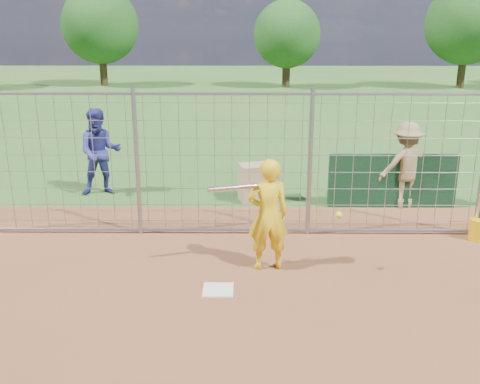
{
  "coord_description": "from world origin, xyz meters",
  "views": [
    {
      "loc": [
        0.37,
        -7.0,
        3.51
      ],
      "look_at": [
        0.3,
        0.8,
        1.15
      ],
      "focal_mm": 40.0,
      "sensor_mm": 36.0,
      "label": 1
    }
  ],
  "objects_px": {
    "equipment_bin": "(259,182)",
    "batter": "(268,215)",
    "bucket_with_bats": "(480,226)",
    "bystander_c": "(406,165)",
    "bystander_a": "(100,152)"
  },
  "relations": [
    {
      "from": "equipment_bin",
      "to": "batter",
      "type": "bearing_deg",
      "value": -104.73
    },
    {
      "from": "bucket_with_bats",
      "to": "bystander_c",
      "type": "bearing_deg",
      "value": 113.63
    },
    {
      "from": "batter",
      "to": "bucket_with_bats",
      "type": "distance_m",
      "value": 3.98
    },
    {
      "from": "bystander_c",
      "to": "bucket_with_bats",
      "type": "relative_size",
      "value": 1.81
    },
    {
      "from": "batter",
      "to": "equipment_bin",
      "type": "height_order",
      "value": "batter"
    },
    {
      "from": "batter",
      "to": "bystander_a",
      "type": "bearing_deg",
      "value": -56.86
    },
    {
      "from": "bystander_c",
      "to": "bucket_with_bats",
      "type": "distance_m",
      "value": 2.11
    },
    {
      "from": "bystander_a",
      "to": "equipment_bin",
      "type": "distance_m",
      "value": 3.55
    },
    {
      "from": "batter",
      "to": "bucket_with_bats",
      "type": "height_order",
      "value": "batter"
    },
    {
      "from": "batter",
      "to": "equipment_bin",
      "type": "xyz_separation_m",
      "value": [
        -0.05,
        3.43,
        -0.47
      ]
    },
    {
      "from": "batter",
      "to": "bystander_c",
      "type": "distance_m",
      "value": 4.23
    },
    {
      "from": "equipment_bin",
      "to": "bucket_with_bats",
      "type": "relative_size",
      "value": 0.82
    },
    {
      "from": "bystander_a",
      "to": "equipment_bin",
      "type": "height_order",
      "value": "bystander_a"
    },
    {
      "from": "bystander_c",
      "to": "equipment_bin",
      "type": "bearing_deg",
      "value": -20.66
    },
    {
      "from": "bucket_with_bats",
      "to": "bystander_a",
      "type": "bearing_deg",
      "value": 159.82
    }
  ]
}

